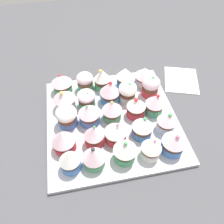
% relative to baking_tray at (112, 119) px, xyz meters
% --- Properties ---
extents(ground_plane, '(1.80, 1.80, 0.03)m').
position_rel_baking_tray_xyz_m(ground_plane, '(0.00, 0.00, -0.02)').
color(ground_plane, '#4C4C51').
extents(baking_tray, '(0.40, 0.40, 0.01)m').
position_rel_baking_tray_xyz_m(baking_tray, '(0.00, 0.00, 0.00)').
color(baking_tray, silver).
rests_on(baking_tray, ground_plane).
extents(cupcake_0, '(0.05, 0.05, 0.07)m').
position_rel_baking_tray_xyz_m(cupcake_0, '(-0.14, -0.14, 0.04)').
color(cupcake_0, '#477AC6').
rests_on(cupcake_0, baking_tray).
extents(cupcake_1, '(0.06, 0.06, 0.07)m').
position_rel_baking_tray_xyz_m(cupcake_1, '(-0.07, -0.14, 0.04)').
color(cupcake_1, '#4C9E6B').
rests_on(cupcake_1, baking_tray).
extents(cupcake_2, '(0.06, 0.06, 0.08)m').
position_rel_baking_tray_xyz_m(cupcake_2, '(0.01, -0.14, 0.05)').
color(cupcake_2, '#4C9E6B').
rests_on(cupcake_2, baking_tray).
extents(cupcake_3, '(0.05, 0.05, 0.07)m').
position_rel_baking_tray_xyz_m(cupcake_3, '(0.08, -0.15, 0.04)').
color(cupcake_3, white).
rests_on(cupcake_3, baking_tray).
extents(cupcake_4, '(0.06, 0.06, 0.07)m').
position_rel_baking_tray_xyz_m(cupcake_4, '(0.14, -0.14, 0.04)').
color(cupcake_4, '#477AC6').
rests_on(cupcake_4, baking_tray).
extents(cupcake_5, '(0.06, 0.06, 0.07)m').
position_rel_baking_tray_xyz_m(cupcake_5, '(-0.15, -0.08, 0.04)').
color(cupcake_5, '#D1333D').
rests_on(cupcake_5, baking_tray).
extents(cupcake_6, '(0.05, 0.05, 0.08)m').
position_rel_baking_tray_xyz_m(cupcake_6, '(-0.07, -0.08, 0.05)').
color(cupcake_6, '#D1333D').
rests_on(cupcake_6, baking_tray).
extents(cupcake_7, '(0.06, 0.06, 0.08)m').
position_rel_baking_tray_xyz_m(cupcake_7, '(-0.01, -0.08, 0.04)').
color(cupcake_7, '#D1333D').
rests_on(cupcake_7, baking_tray).
extents(cupcake_8, '(0.06, 0.06, 0.07)m').
position_rel_baking_tray_xyz_m(cupcake_8, '(0.07, -0.08, 0.04)').
color(cupcake_8, '#477AC6').
rests_on(cupcake_8, baking_tray).
extents(cupcake_9, '(0.06, 0.06, 0.07)m').
position_rel_baking_tray_xyz_m(cupcake_9, '(0.15, -0.07, 0.04)').
color(cupcake_9, white).
rests_on(cupcake_9, baking_tray).
extents(cupcake_10, '(0.06, 0.06, 0.07)m').
position_rel_baking_tray_xyz_m(cupcake_10, '(-0.13, 0.01, 0.04)').
color(cupcake_10, '#477AC6').
rests_on(cupcake_10, baking_tray).
extents(cupcake_11, '(0.06, 0.06, 0.07)m').
position_rel_baking_tray_xyz_m(cupcake_11, '(-0.07, 0.00, 0.04)').
color(cupcake_11, '#477AC6').
rests_on(cupcake_11, baking_tray).
extents(cupcake_12, '(0.06, 0.06, 0.08)m').
position_rel_baking_tray_xyz_m(cupcake_12, '(-0.00, -0.00, 0.05)').
color(cupcake_12, '#4C9E6B').
rests_on(cupcake_12, baking_tray).
extents(cupcake_13, '(0.06, 0.06, 0.07)m').
position_rel_baking_tray_xyz_m(cupcake_13, '(0.07, -0.00, 0.04)').
color(cupcake_13, '#D1333D').
rests_on(cupcake_13, baking_tray).
extents(cupcake_14, '(0.06, 0.06, 0.08)m').
position_rel_baking_tray_xyz_m(cupcake_14, '(0.13, 0.00, 0.04)').
color(cupcake_14, '#4C9E6B').
rests_on(cupcake_14, baking_tray).
extents(cupcake_15, '(0.07, 0.07, 0.08)m').
position_rel_baking_tray_xyz_m(cupcake_15, '(-0.14, 0.07, 0.04)').
color(cupcake_15, white).
rests_on(cupcake_15, baking_tray).
extents(cupcake_16, '(0.06, 0.06, 0.06)m').
position_rel_baking_tray_xyz_m(cupcake_16, '(-0.07, 0.07, 0.04)').
color(cupcake_16, '#4C9E6B').
rests_on(cupcake_16, baking_tray).
extents(cupcake_17, '(0.06, 0.06, 0.08)m').
position_rel_baking_tray_xyz_m(cupcake_17, '(0.01, 0.07, 0.05)').
color(cupcake_17, '#477AC6').
rests_on(cupcake_17, baking_tray).
extents(cupcake_18, '(0.06, 0.06, 0.07)m').
position_rel_baking_tray_xyz_m(cupcake_18, '(0.07, 0.07, 0.04)').
color(cupcake_18, white).
rests_on(cupcake_18, baking_tray).
extents(cupcake_19, '(0.06, 0.06, 0.08)m').
position_rel_baking_tray_xyz_m(cupcake_19, '(0.14, 0.08, 0.04)').
color(cupcake_19, '#D1333D').
rests_on(cupcake_19, baking_tray).
extents(cupcake_20, '(0.07, 0.07, 0.07)m').
position_rel_baking_tray_xyz_m(cupcake_20, '(-0.14, 0.15, 0.04)').
color(cupcake_20, '#4C9E6B').
rests_on(cupcake_20, baking_tray).
extents(cupcake_21, '(0.06, 0.06, 0.07)m').
position_rel_baking_tray_xyz_m(cupcake_21, '(-0.06, 0.15, 0.04)').
color(cupcake_21, '#4C9E6B').
rests_on(cupcake_21, baking_tray).
extents(cupcake_22, '(0.06, 0.06, 0.08)m').
position_rel_baking_tray_xyz_m(cupcake_22, '(-0.01, 0.14, 0.05)').
color(cupcake_22, '#4C9E6B').
rests_on(cupcake_22, baking_tray).
extents(cupcake_23, '(0.06, 0.06, 0.08)m').
position_rel_baking_tray_xyz_m(cupcake_23, '(0.07, 0.13, 0.05)').
color(cupcake_23, '#477AC6').
rests_on(cupcake_23, baking_tray).
extents(cupcake_24, '(0.07, 0.07, 0.07)m').
position_rel_baking_tray_xyz_m(cupcake_24, '(0.14, 0.13, 0.04)').
color(cupcake_24, white).
rests_on(cupcake_24, baking_tray).
extents(napkin, '(0.16, 0.17, 0.01)m').
position_rel_baking_tray_xyz_m(napkin, '(0.29, 0.13, -0.00)').
color(napkin, white).
rests_on(napkin, ground_plane).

